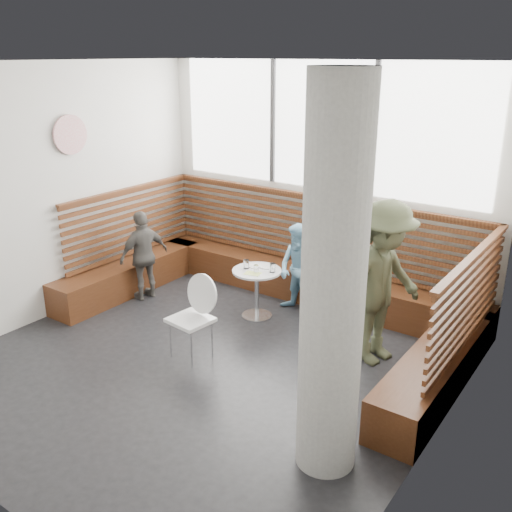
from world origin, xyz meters
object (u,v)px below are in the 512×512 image
Objects in this scene: concrete_column at (333,287)px; child_left at (144,255)px; cafe_chair at (195,310)px; child_back at (299,270)px; adult_man at (382,283)px; cafe_table at (257,283)px.

concrete_column is 2.54× the size of child_left.
child_left is (-1.65, 0.83, 0.07)m from cafe_chair.
child_left reaches higher than child_back.
concrete_column is at bearing 80.00° from child_left.
concrete_column reaches higher than adult_man.
cafe_table is at bearing 136.83° from concrete_column.
adult_man is (1.74, -0.13, 0.46)m from cafe_table.
cafe_chair is 0.51× the size of adult_man.
child_back is (-1.71, 2.37, -0.99)m from concrete_column.
adult_man reaches higher than child_back.
child_left is at bearing 110.43° from adult_man.
cafe_table is 1.23m from cafe_chair.
adult_man is 3.41m from child_left.
concrete_column is at bearing -41.99° from child_back.
cafe_chair is 1.85m from child_left.
concrete_column is 4.89× the size of cafe_table.
cafe_table is 1.69m from child_left.
cafe_table is 0.52× the size of child_left.
concrete_column is at bearing -12.91° from cafe_chair.
cafe_chair is at bearing 160.52° from concrete_column.
adult_man is 1.52× the size of child_back.
adult_man is at bearing -9.34° from child_back.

